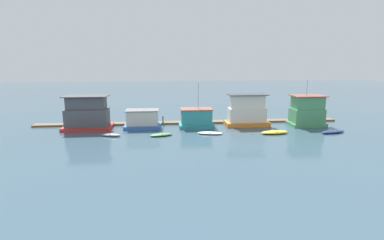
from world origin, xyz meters
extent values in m
plane|color=#385160|center=(0.00, 0.00, 0.00)|extent=(200.00, 200.00, 0.00)
cube|color=brown|center=(0.00, 3.15, 0.15)|extent=(51.00, 1.71, 0.30)
cube|color=red|center=(-16.16, 0.37, 0.27)|extent=(7.33, 4.12, 0.53)
cube|color=#4C4C51|center=(-16.16, 0.37, 1.86)|extent=(6.35, 3.14, 2.66)
cube|color=#4C4C51|center=(-16.16, 0.37, 4.15)|extent=(5.71, 2.50, 1.92)
cube|color=#38383D|center=(-16.16, 0.37, 5.17)|extent=(6.65, 3.44, 0.12)
cube|color=#3866B7|center=(-7.71, 0.32, 0.28)|extent=(5.70, 3.53, 0.56)
cube|color=beige|center=(-7.71, 0.32, 1.68)|extent=(4.84, 2.67, 2.25)
cube|color=slate|center=(-7.71, 0.32, 2.87)|extent=(5.14, 2.97, 0.12)
cube|color=teal|center=(0.79, 0.12, 0.29)|extent=(5.45, 3.49, 0.57)
cube|color=teal|center=(0.79, 0.12, 1.74)|extent=(4.77, 2.80, 2.33)
cube|color=brown|center=(0.79, 0.12, 2.96)|extent=(5.07, 3.10, 0.12)
cylinder|color=#B2B2B7|center=(1.09, 0.12, 5.08)|extent=(0.12, 0.12, 4.11)
cube|color=orange|center=(9.16, 0.51, 0.34)|extent=(7.07, 3.30, 0.67)
cube|color=silver|center=(9.16, 0.51, 1.78)|extent=(6.02, 2.25, 2.21)
cube|color=silver|center=(9.16, 0.51, 3.95)|extent=(5.48, 1.71, 2.14)
cube|color=#38383D|center=(9.16, 0.51, 5.08)|extent=(6.32, 2.55, 0.12)
cube|color=#4C9360|center=(18.91, -0.39, 0.26)|extent=(5.56, 3.73, 0.52)
cube|color=#4C9360|center=(18.91, -0.39, 1.65)|extent=(4.95, 3.12, 2.27)
cube|color=#4C9360|center=(18.91, -0.39, 3.82)|extent=(4.61, 2.78, 2.06)
cube|color=brown|center=(18.91, -0.39, 4.91)|extent=(5.25, 3.42, 0.12)
cylinder|color=#B2B2B7|center=(18.59, -0.39, 6.22)|extent=(0.12, 0.12, 2.49)
ellipsoid|color=gray|center=(-11.81, -4.57, 0.21)|extent=(2.93, 1.66, 0.41)
cube|color=#997F60|center=(-11.81, -4.57, 0.35)|extent=(0.36, 0.87, 0.08)
ellipsoid|color=#47844C|center=(-4.77, -4.98, 0.19)|extent=(3.52, 2.14, 0.38)
cube|color=#997F60|center=(-4.77, -4.98, 0.32)|extent=(0.45, 1.09, 0.08)
ellipsoid|color=white|center=(2.28, -4.67, 0.18)|extent=(3.86, 1.98, 0.35)
cube|color=#997F60|center=(2.28, -4.67, 0.30)|extent=(0.37, 1.10, 0.08)
ellipsoid|color=yellow|center=(11.73, -5.34, 0.24)|extent=(4.30, 1.95, 0.48)
cube|color=#997F60|center=(11.73, -5.34, 0.41)|extent=(0.30, 1.26, 0.08)
ellipsoid|color=navy|center=(20.45, -5.72, 0.21)|extent=(4.13, 2.10, 0.41)
cube|color=#997F60|center=(20.45, -5.72, 0.35)|extent=(0.39, 1.07, 0.08)
cylinder|color=#846B4C|center=(-4.52, 2.05, 0.76)|extent=(0.23, 0.23, 1.53)
cylinder|color=brown|center=(-5.54, 2.05, 0.98)|extent=(0.25, 0.25, 1.95)
camera|label=1|loc=(-4.32, -46.40, 10.82)|focal=28.00mm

